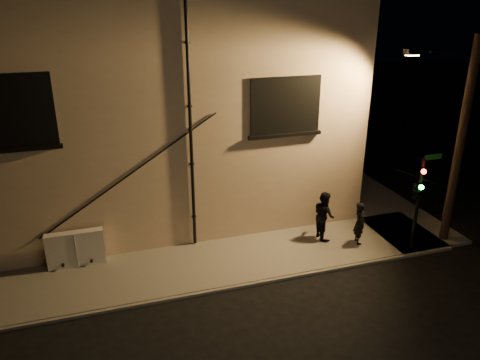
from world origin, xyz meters
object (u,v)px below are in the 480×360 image
object	(u,v)px
utility_cabinet	(76,249)
traffic_signal	(417,189)
pedestrian_a	(359,223)
streetlamp_pole	(458,140)
pedestrian_b	(324,215)

from	to	relation	value
utility_cabinet	traffic_signal	world-z (taller)	traffic_signal
pedestrian_a	streetlamp_pole	xyz separation A→B (m)	(3.18, -0.59, 3.01)
traffic_signal	utility_cabinet	bearing A→B (deg)	167.37
pedestrian_a	streetlamp_pole	bearing A→B (deg)	-90.11
traffic_signal	streetlamp_pole	bearing A→B (deg)	14.20
pedestrian_a	traffic_signal	xyz separation A→B (m)	(1.44, -1.03, 1.56)
pedestrian_a	pedestrian_b	distance (m)	1.29
pedestrian_a	pedestrian_b	world-z (taller)	pedestrian_b
pedestrian_a	pedestrian_b	xyz separation A→B (m)	(-1.04, 0.76, 0.11)
pedestrian_a	traffic_signal	size ratio (longest dim) A/B	0.46
utility_cabinet	pedestrian_a	size ratio (longest dim) A/B	1.17
utility_cabinet	streetlamp_pole	distance (m)	13.51
pedestrian_b	streetlamp_pole	size ratio (longest dim) A/B	0.25
utility_cabinet	traffic_signal	size ratio (longest dim) A/B	0.53
pedestrian_b	traffic_signal	distance (m)	3.37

